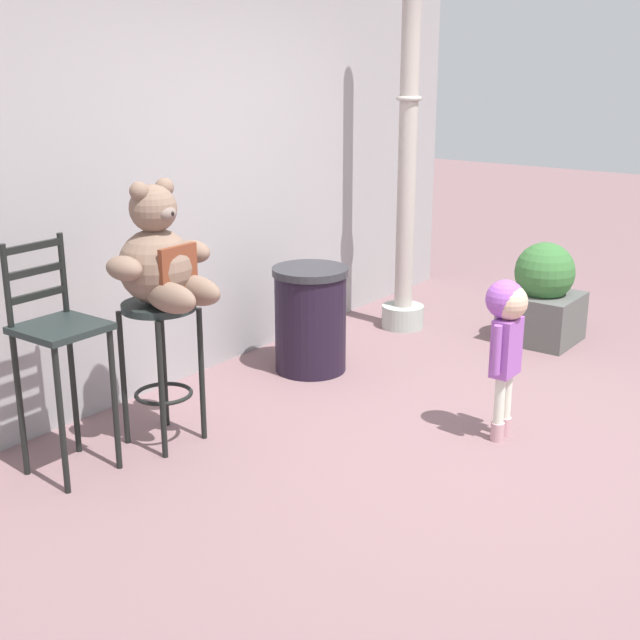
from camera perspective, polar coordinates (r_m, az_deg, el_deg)
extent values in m
plane|color=#7D5D60|center=(5.07, 10.38, -7.73)|extent=(24.00, 24.00, 0.00)
cube|color=#9F9B9D|center=(5.93, -8.54, 11.69)|extent=(6.09, 0.30, 3.13)
cylinder|color=#1F2827|center=(4.78, -10.60, 0.90)|extent=(0.41, 0.41, 0.04)
cylinder|color=black|center=(4.70, -10.41, -4.62)|extent=(0.03, 0.03, 0.78)
cylinder|color=black|center=(4.90, -7.82, -3.59)|extent=(0.03, 0.03, 0.78)
cylinder|color=black|center=(4.92, -12.86, -3.79)|extent=(0.03, 0.03, 0.78)
cylinder|color=black|center=(5.11, -10.28, -2.84)|extent=(0.03, 0.03, 0.78)
torus|color=black|center=(4.94, -10.28, -4.81)|extent=(0.33, 0.33, 0.02)
sphere|color=#7E6453|center=(4.72, -10.75, 3.51)|extent=(0.41, 0.41, 0.41)
cube|color=brown|center=(4.60, -9.33, 3.35)|extent=(0.25, 0.03, 0.24)
sphere|color=#7E6453|center=(4.66, -10.97, 7.24)|extent=(0.25, 0.25, 0.25)
ellipsoid|color=#79675E|center=(4.58, -10.03, 6.94)|extent=(0.11, 0.08, 0.07)
sphere|color=black|center=(4.56, -9.78, 6.93)|extent=(0.03, 0.03, 0.03)
sphere|color=#7E6453|center=(4.58, -11.86, 8.31)|extent=(0.10, 0.10, 0.10)
sphere|color=#7E6453|center=(4.70, -10.24, 8.62)|extent=(0.10, 0.10, 0.10)
ellipsoid|color=#7E6453|center=(4.53, -12.80, 3.34)|extent=(0.14, 0.23, 0.13)
ellipsoid|color=#7E6453|center=(4.85, -8.40, 4.50)|extent=(0.14, 0.23, 0.13)
ellipsoid|color=#7E6453|center=(4.55, -9.85, 1.46)|extent=(0.14, 0.35, 0.16)
ellipsoid|color=#7E6453|center=(4.67, -8.23, 1.95)|extent=(0.14, 0.35, 0.16)
cylinder|color=#C49299|center=(5.06, 11.63, -7.21)|extent=(0.08, 0.08, 0.11)
cylinder|color=silver|center=(4.98, 11.76, -5.19)|extent=(0.06, 0.06, 0.28)
cylinder|color=#C49299|center=(5.14, 12.07, -6.86)|extent=(0.08, 0.08, 0.11)
cylinder|color=silver|center=(5.06, 12.21, -4.87)|extent=(0.06, 0.06, 0.28)
cube|color=#9E55B5|center=(4.92, 12.21, -1.75)|extent=(0.19, 0.11, 0.33)
cylinder|color=#9E55B5|center=(4.81, 11.60, -1.95)|extent=(0.05, 0.05, 0.28)
cylinder|color=#9E55B5|center=(5.02, 12.81, -1.20)|extent=(0.05, 0.05, 0.28)
sphere|color=#D8B293|center=(4.84, 12.40, 1.18)|extent=(0.20, 0.20, 0.20)
sphere|color=#9B50B7|center=(4.85, 12.14, 1.34)|extent=(0.22, 0.22, 0.22)
cylinder|color=black|center=(5.94, -0.64, -0.19)|extent=(0.49, 0.49, 0.68)
cylinder|color=#2D2D33|center=(5.84, -0.65, 3.24)|extent=(0.52, 0.52, 0.05)
cylinder|color=#A6AFA5|center=(6.98, 5.48, 0.25)|extent=(0.34, 0.34, 0.18)
cylinder|color=#B0A49C|center=(6.69, 5.86, 13.10)|extent=(0.14, 0.14, 2.93)
torus|color=#ADA89E|center=(6.69, 5.90, 14.35)|extent=(0.19, 0.19, 0.04)
cube|color=#1F2827|center=(4.53, -16.75, -0.51)|extent=(0.40, 0.40, 0.03)
cylinder|color=black|center=(4.44, -16.71, -6.43)|extent=(0.03, 0.03, 0.78)
cylinder|color=black|center=(4.63, -13.40, -5.18)|extent=(0.03, 0.03, 0.78)
cylinder|color=black|center=(4.70, -19.20, -5.35)|extent=(0.03, 0.03, 0.78)
cylinder|color=black|center=(4.88, -15.97, -4.21)|extent=(0.03, 0.03, 0.78)
cylinder|color=black|center=(4.51, -19.98, 2.12)|extent=(0.03, 0.03, 0.42)
cylinder|color=black|center=(4.69, -16.60, 3.01)|extent=(0.03, 0.03, 0.42)
cube|color=black|center=(4.62, -18.16, 1.57)|extent=(0.34, 0.02, 0.04)
cube|color=black|center=(4.59, -18.30, 3.09)|extent=(0.34, 0.02, 0.04)
cube|color=black|center=(4.56, -18.45, 4.62)|extent=(0.34, 0.02, 0.04)
cube|color=#575855|center=(6.80, 14.39, 0.18)|extent=(0.53, 0.53, 0.37)
sphere|color=#397037|center=(6.71, 14.62, 3.08)|extent=(0.45, 0.45, 0.45)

